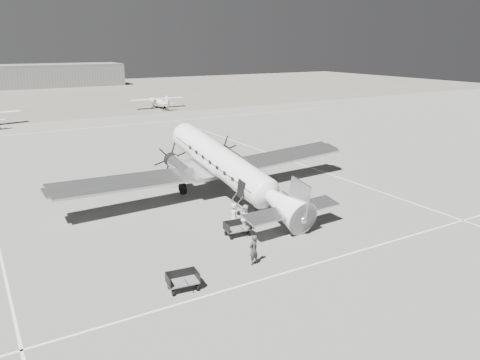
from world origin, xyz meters
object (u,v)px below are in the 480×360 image
object	(u,v)px
light_plane_right	(159,103)
baggage_cart_far	(183,281)
dc3_airliner	(228,169)
baggage_cart_near	(237,229)
ground_crew	(254,250)
hangar_main	(49,75)
ramp_agent	(246,218)
passenger	(234,214)

from	to	relation	value
light_plane_right	baggage_cart_far	bearing A→B (deg)	-111.61
dc3_airliner	baggage_cart_near	xyz separation A→B (m)	(-3.19, -7.06, -2.16)
ground_crew	hangar_main	bearing A→B (deg)	-110.34
hangar_main	baggage_cart_far	distance (m)	133.65
dc3_airliner	ground_crew	world-z (taller)	dc3_airliner
baggage_cart_far	ramp_agent	distance (m)	8.81
baggage_cart_far	ramp_agent	xyz separation A→B (m)	(7.06, 5.25, 0.47)
baggage_cart_near	ramp_agent	size ratio (longest dim) A/B	0.93
dc3_airliner	light_plane_right	bearing A→B (deg)	70.99
baggage_cart_near	ground_crew	bearing A→B (deg)	-104.22
dc3_airliner	baggage_cart_near	world-z (taller)	dc3_airliner
light_plane_right	baggage_cart_near	distance (m)	66.76
ramp_agent	passenger	xyz separation A→B (m)	(-0.09, 1.46, -0.16)
hangar_main	dc3_airliner	size ratio (longest dim) A/B	1.50
dc3_airliner	ramp_agent	world-z (taller)	dc3_airliner
baggage_cart_near	ramp_agent	world-z (taller)	ramp_agent
baggage_cart_far	baggage_cart_near	bearing A→B (deg)	44.54
hangar_main	ramp_agent	xyz separation A→B (m)	(-7.91, -127.53, -2.34)
ramp_agent	passenger	bearing A→B (deg)	14.24
ramp_agent	baggage_cart_far	bearing A→B (deg)	137.39
light_plane_right	baggage_cart_far	world-z (taller)	light_plane_right
passenger	ground_crew	bearing A→B (deg)	-174.76
light_plane_right	ramp_agent	xyz separation A→B (m)	(-18.09, -63.58, -0.16)
hangar_main	light_plane_right	distance (m)	64.79
dc3_airliner	baggage_cart_far	distance (m)	15.28
baggage_cart_near	baggage_cart_far	world-z (taller)	baggage_cart_near
hangar_main	baggage_cart_far	xyz separation A→B (m)	(-14.97, -132.78, -2.81)
ramp_agent	ground_crew	bearing A→B (deg)	164.87
passenger	dc3_airliner	bearing A→B (deg)	0.01
hangar_main	dc3_airliner	bearing A→B (deg)	-92.66
baggage_cart_near	ground_crew	world-z (taller)	ground_crew
dc3_airliner	baggage_cart_near	size ratio (longest dim) A/B	15.59
baggage_cart_near	light_plane_right	bearing A→B (deg)	76.91
hangar_main	ramp_agent	size ratio (longest dim) A/B	21.79
baggage_cart_far	light_plane_right	bearing A→B (deg)	76.35
dc3_airliner	ramp_agent	distance (m)	7.23
dc3_airliner	light_plane_right	world-z (taller)	dc3_airliner
passenger	light_plane_right	bearing A→B (deg)	8.40
dc3_airliner	baggage_cart_near	bearing A→B (deg)	-117.85
light_plane_right	ground_crew	size ratio (longest dim) A/B	5.88
hangar_main	baggage_cart_near	bearing A→B (deg)	-93.94
hangar_main	baggage_cart_far	world-z (taller)	hangar_main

